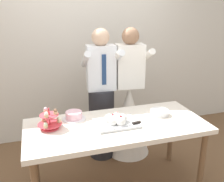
{
  "coord_description": "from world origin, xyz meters",
  "views": [
    {
      "loc": [
        -0.73,
        -2.2,
        1.9
      ],
      "look_at": [
        -0.0,
        0.15,
        1.07
      ],
      "focal_mm": 41.07,
      "sensor_mm": 36.0,
      "label": 1
    }
  ],
  "objects_px": {
    "main_cake_tray": "(117,121)",
    "round_cake": "(74,116)",
    "person_bride": "(129,112)",
    "dessert_table": "(117,131)",
    "cupcake_stand": "(50,121)",
    "plate_stack": "(160,112)",
    "person_groom": "(101,102)"
  },
  "relations": [
    {
      "from": "main_cake_tray",
      "to": "round_cake",
      "type": "xyz_separation_m",
      "value": [
        -0.39,
        0.25,
        -0.0
      ]
    },
    {
      "from": "person_groom",
      "to": "person_bride",
      "type": "height_order",
      "value": "same"
    },
    {
      "from": "dessert_table",
      "to": "round_cake",
      "type": "bearing_deg",
      "value": 148.28
    },
    {
      "from": "person_bride",
      "to": "main_cake_tray",
      "type": "bearing_deg",
      "value": -119.79
    },
    {
      "from": "dessert_table",
      "to": "person_bride",
      "type": "xyz_separation_m",
      "value": [
        0.39,
        0.68,
        -0.12
      ]
    },
    {
      "from": "round_cake",
      "to": "main_cake_tray",
      "type": "bearing_deg",
      "value": -33.19
    },
    {
      "from": "cupcake_stand",
      "to": "plate_stack",
      "type": "distance_m",
      "value": 1.16
    },
    {
      "from": "plate_stack",
      "to": "person_bride",
      "type": "xyz_separation_m",
      "value": [
        -0.12,
        0.6,
        -0.22
      ]
    },
    {
      "from": "cupcake_stand",
      "to": "main_cake_tray",
      "type": "relative_size",
      "value": 0.53
    },
    {
      "from": "plate_stack",
      "to": "person_groom",
      "type": "height_order",
      "value": "person_groom"
    },
    {
      "from": "round_cake",
      "to": "person_bride",
      "type": "bearing_deg",
      "value": 29.23
    },
    {
      "from": "cupcake_stand",
      "to": "dessert_table",
      "type": "bearing_deg",
      "value": -8.88
    },
    {
      "from": "main_cake_tray",
      "to": "person_bride",
      "type": "relative_size",
      "value": 0.26
    },
    {
      "from": "plate_stack",
      "to": "round_cake",
      "type": "distance_m",
      "value": 0.92
    },
    {
      "from": "plate_stack",
      "to": "person_groom",
      "type": "distance_m",
      "value": 0.79
    },
    {
      "from": "plate_stack",
      "to": "person_groom",
      "type": "bearing_deg",
      "value": 128.36
    },
    {
      "from": "person_groom",
      "to": "person_bride",
      "type": "bearing_deg",
      "value": -3.12
    },
    {
      "from": "cupcake_stand",
      "to": "main_cake_tray",
      "type": "xyz_separation_m",
      "value": [
        0.64,
        -0.11,
        -0.04
      ]
    },
    {
      "from": "cupcake_stand",
      "to": "main_cake_tray",
      "type": "height_order",
      "value": "cupcake_stand"
    },
    {
      "from": "plate_stack",
      "to": "cupcake_stand",
      "type": "bearing_deg",
      "value": 179.02
    },
    {
      "from": "plate_stack",
      "to": "main_cake_tray",
      "type": "bearing_deg",
      "value": -169.92
    },
    {
      "from": "person_groom",
      "to": "main_cake_tray",
      "type": "bearing_deg",
      "value": -92.55
    },
    {
      "from": "cupcake_stand",
      "to": "person_groom",
      "type": "height_order",
      "value": "person_groom"
    },
    {
      "from": "dessert_table",
      "to": "person_groom",
      "type": "xyz_separation_m",
      "value": [
        0.03,
        0.7,
        0.05
      ]
    },
    {
      "from": "round_cake",
      "to": "cupcake_stand",
      "type": "bearing_deg",
      "value": -151.19
    },
    {
      "from": "dessert_table",
      "to": "cupcake_stand",
      "type": "bearing_deg",
      "value": 171.12
    },
    {
      "from": "cupcake_stand",
      "to": "person_bride",
      "type": "relative_size",
      "value": 0.14
    },
    {
      "from": "dessert_table",
      "to": "round_cake",
      "type": "relative_size",
      "value": 7.5
    },
    {
      "from": "cupcake_stand",
      "to": "round_cake",
      "type": "xyz_separation_m",
      "value": [
        0.25,
        0.14,
        -0.04
      ]
    },
    {
      "from": "main_cake_tray",
      "to": "plate_stack",
      "type": "distance_m",
      "value": 0.53
    },
    {
      "from": "plate_stack",
      "to": "round_cake",
      "type": "height_order",
      "value": "round_cake"
    },
    {
      "from": "cupcake_stand",
      "to": "plate_stack",
      "type": "bearing_deg",
      "value": -0.98
    }
  ]
}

